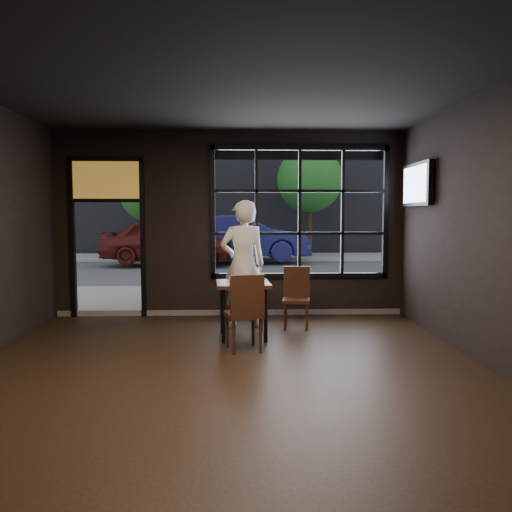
{
  "coord_description": "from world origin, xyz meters",
  "views": [
    {
      "loc": [
        0.15,
        -5.12,
        1.76
      ],
      "look_at": [
        0.4,
        2.2,
        1.15
      ],
      "focal_mm": 35.0,
      "sensor_mm": 36.0,
      "label": 1
    }
  ],
  "objects_px": {
    "chair_near": "(244,312)",
    "navy_car": "(239,238)",
    "cafe_table": "(243,310)",
    "man": "(243,264)"
  },
  "relations": [
    {
      "from": "cafe_table",
      "to": "chair_near",
      "type": "distance_m",
      "value": 0.67
    },
    {
      "from": "chair_near",
      "to": "navy_car",
      "type": "bearing_deg",
      "value": -103.82
    },
    {
      "from": "cafe_table",
      "to": "man",
      "type": "xyz_separation_m",
      "value": [
        0.01,
        0.66,
        0.59
      ]
    },
    {
      "from": "navy_car",
      "to": "chair_near",
      "type": "bearing_deg",
      "value": 175.44
    },
    {
      "from": "chair_near",
      "to": "navy_car",
      "type": "xyz_separation_m",
      "value": [
        -0.05,
        11.61,
        0.42
      ]
    },
    {
      "from": "cafe_table",
      "to": "navy_car",
      "type": "distance_m",
      "value": 10.96
    },
    {
      "from": "chair_near",
      "to": "man",
      "type": "distance_m",
      "value": 1.41
    },
    {
      "from": "man",
      "to": "navy_car",
      "type": "height_order",
      "value": "man"
    },
    {
      "from": "man",
      "to": "navy_car",
      "type": "bearing_deg",
      "value": -103.81
    },
    {
      "from": "chair_near",
      "to": "navy_car",
      "type": "distance_m",
      "value": 11.62
    }
  ]
}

